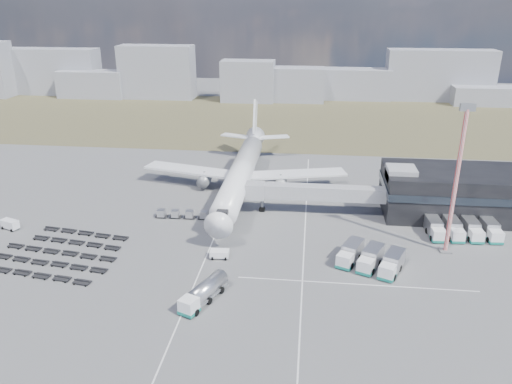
# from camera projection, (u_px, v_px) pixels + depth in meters

# --- Properties ---
(ground) EXTENTS (420.00, 420.00, 0.00)m
(ground) POSITION_uv_depth(u_px,v_px,m) (218.00, 253.00, 93.69)
(ground) COLOR #565659
(ground) RESTS_ON ground
(grass_strip) EXTENTS (420.00, 90.00, 0.01)m
(grass_strip) POSITION_uv_depth(u_px,v_px,m) (269.00, 119.00, 195.35)
(grass_strip) COLOR brown
(grass_strip) RESTS_ON ground
(lane_markings) EXTENTS (47.12, 110.00, 0.01)m
(lane_markings) POSITION_uv_depth(u_px,v_px,m) (271.00, 249.00, 95.44)
(lane_markings) COLOR silver
(lane_markings) RESTS_ON ground
(terminal) EXTENTS (30.40, 16.40, 11.00)m
(terminal) POSITION_uv_depth(u_px,v_px,m) (453.00, 192.00, 108.91)
(terminal) COLOR black
(terminal) RESTS_ON ground
(jet_bridge) EXTENTS (30.30, 3.80, 7.05)m
(jet_bridge) POSITION_uv_depth(u_px,v_px,m) (306.00, 192.00, 109.05)
(jet_bridge) COLOR #939399
(jet_bridge) RESTS_ON ground
(airliner) EXTENTS (51.59, 64.53, 17.62)m
(airliner) POSITION_uv_depth(u_px,v_px,m) (242.00, 171.00, 121.67)
(airliner) COLOR white
(airliner) RESTS_ON ground
(skyline) EXTENTS (309.74, 27.00, 25.53)m
(skyline) POSITION_uv_depth(u_px,v_px,m) (215.00, 77.00, 231.64)
(skyline) COLOR gray
(skyline) RESTS_ON ground
(fuel_tanker) EXTENTS (6.41, 10.48, 3.32)m
(fuel_tanker) POSITION_uv_depth(u_px,v_px,m) (204.00, 292.00, 78.38)
(fuel_tanker) COLOR white
(fuel_tanker) RESTS_ON ground
(pushback_tug) EXTENTS (3.59, 2.18, 1.54)m
(pushback_tug) POSITION_uv_depth(u_px,v_px,m) (220.00, 254.00, 91.80)
(pushback_tug) COLOR white
(pushback_tug) RESTS_ON ground
(utility_van) EXTENTS (4.13, 2.89, 2.06)m
(utility_van) POSITION_uv_depth(u_px,v_px,m) (10.00, 225.00, 103.05)
(utility_van) COLOR white
(utility_van) RESTS_ON ground
(catering_truck) EXTENTS (3.70, 6.85, 2.98)m
(catering_truck) POSITION_uv_depth(u_px,v_px,m) (271.00, 185.00, 123.20)
(catering_truck) COLOR white
(catering_truck) RESTS_ON ground
(service_trucks_near) EXTENTS (12.58, 11.30, 3.14)m
(service_trucks_near) POSITION_uv_depth(u_px,v_px,m) (371.00, 258.00, 88.45)
(service_trucks_near) COLOR white
(service_trucks_near) RESTS_ON ground
(service_trucks_far) EXTENTS (13.94, 8.21, 3.01)m
(service_trucks_far) POSITION_uv_depth(u_px,v_px,m) (463.00, 229.00, 99.68)
(service_trucks_far) COLOR white
(service_trucks_far) RESTS_ON ground
(uld_row) EXTENTS (15.06, 1.99, 1.65)m
(uld_row) POSITION_uv_depth(u_px,v_px,m) (190.00, 214.00, 107.97)
(uld_row) COLOR black
(uld_row) RESTS_ON ground
(baggage_dollies) EXTENTS (24.87, 21.02, 0.71)m
(baggage_dollies) POSITION_uv_depth(u_px,v_px,m) (59.00, 253.00, 93.17)
(baggage_dollies) COLOR black
(baggage_dollies) RESTS_ON ground
(floodlight_mast) EXTENTS (2.65, 2.18, 28.18)m
(floodlight_mast) POSITION_uv_depth(u_px,v_px,m) (456.00, 181.00, 89.27)
(floodlight_mast) COLOR red
(floodlight_mast) RESTS_ON ground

